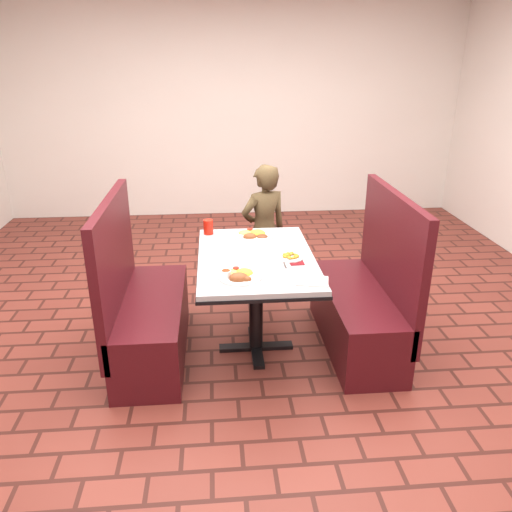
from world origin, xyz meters
The scene contains 15 objects.
room centered at (0.00, 0.00, 1.91)m, with size 7.00×7.04×2.82m.
dining_table centered at (0.00, 0.00, 0.65)m, with size 0.81×1.21×0.75m.
booth_bench_left centered at (-0.80, 0.00, 0.33)m, with size 0.47×1.20×1.17m.
booth_bench_right centered at (0.80, 0.00, 0.33)m, with size 0.47×1.20×1.17m.
diner_person centered at (0.15, 0.96, 0.60)m, with size 0.44×0.29×1.20m, color brown.
near_dinner_plate centered at (-0.14, -0.36, 0.78)m, with size 0.28×0.28×0.09m.
far_dinner_plate centered at (0.01, 0.39, 0.78)m, with size 0.30×0.30×0.08m.
plantain_plate centered at (0.23, -0.06, 0.76)m, with size 0.18×0.18×0.03m.
maroon_napkin centered at (0.26, -0.15, 0.75)m, with size 0.10×0.10×0.00m, color #5D0E12.
spoon_utensil centered at (0.18, -0.18, 0.75)m, with size 0.01×0.13×0.00m, color silver.
red_tumbler centered at (-0.33, 0.49, 0.81)m, with size 0.08×0.08×0.11m, color red.
paper_napkin centered at (0.31, -0.46, 0.76)m, with size 0.19×0.15×0.01m, color silver.
knife_utensil centered at (-0.08, -0.36, 0.76)m, with size 0.01×0.17×0.00m, color silver.
fork_utensil centered at (-0.11, -0.35, 0.76)m, with size 0.01×0.15×0.00m, color silver.
lettuce_shreds centered at (0.04, 0.06, 0.75)m, with size 0.28×0.32×0.00m, color #A1CE52, non-canonical shape.
Camera 1 is at (-0.27, -3.21, 2.05)m, focal length 35.00 mm.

